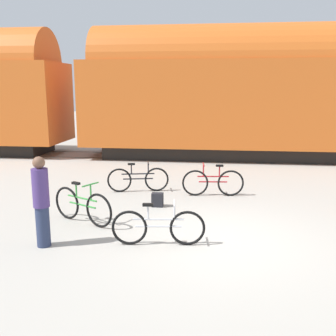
% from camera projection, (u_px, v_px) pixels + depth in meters
% --- Properties ---
extents(ground_plane, '(80.00, 80.00, 0.00)m').
position_uv_depth(ground_plane, '(217.00, 239.00, 7.66)').
color(ground_plane, '#A8A399').
extents(freight_train, '(35.52, 3.00, 5.36)m').
position_uv_depth(freight_train, '(219.00, 90.00, 15.98)').
color(freight_train, black).
rests_on(freight_train, ground_plane).
extents(rail_near, '(47.52, 0.07, 0.01)m').
position_uv_depth(rail_near, '(217.00, 160.00, 15.85)').
color(rail_near, '#4C4238').
rests_on(rail_near, ground_plane).
extents(rail_far, '(47.52, 0.07, 0.01)m').
position_uv_depth(rail_far, '(217.00, 154.00, 17.24)').
color(rail_far, '#4C4238').
rests_on(rail_far, ground_plane).
extents(bicycle_black, '(1.70, 0.50, 0.85)m').
position_uv_depth(bicycle_black, '(138.00, 179.00, 11.05)').
color(bicycle_black, black).
rests_on(bicycle_black, ground_plane).
extents(bicycle_maroon, '(1.67, 0.46, 0.89)m').
position_uv_depth(bicycle_maroon, '(213.00, 182.00, 10.62)').
color(bicycle_maroon, black).
rests_on(bicycle_maroon, ground_plane).
extents(bicycle_silver, '(1.74, 0.46, 0.83)m').
position_uv_depth(bicycle_silver, '(158.00, 227.00, 7.28)').
color(bicycle_silver, black).
rests_on(bicycle_silver, ground_plane).
extents(bicycle_green, '(1.54, 0.84, 0.91)m').
position_uv_depth(bicycle_green, '(82.00, 206.00, 8.48)').
color(bicycle_green, black).
rests_on(bicycle_green, ground_plane).
extents(person_in_purple, '(0.30, 0.30, 1.69)m').
position_uv_depth(person_in_purple, '(41.00, 201.00, 7.14)').
color(person_in_purple, '#283351').
rests_on(person_in_purple, ground_plane).
extents(backpack, '(0.28, 0.20, 0.34)m').
position_uv_depth(backpack, '(157.00, 200.00, 9.70)').
color(backpack, black).
rests_on(backpack, ground_plane).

